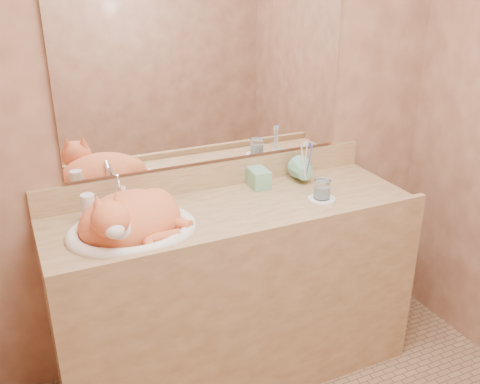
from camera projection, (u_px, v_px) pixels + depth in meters
name	position (u px, v px, depth m)	size (l,w,h in m)	color
wall_back	(209.00, 103.00, 2.35)	(2.40, 0.02, 2.50)	brown
vanity_counter	(235.00, 293.00, 2.45)	(1.60, 0.55, 0.85)	olive
mirror	(209.00, 72.00, 2.29)	(1.30, 0.02, 0.80)	white
sink_basin	(131.00, 214.00, 2.06)	(0.50, 0.42, 0.16)	white
faucet	(120.00, 196.00, 2.22)	(0.04, 0.11, 0.16)	white
cat	(129.00, 217.00, 2.06)	(0.41, 0.34, 0.23)	#D65C31
soap_dispenser	(264.00, 172.00, 2.43)	(0.08, 0.09, 0.19)	#74BA94
toothbrush_cup	(306.00, 175.00, 2.50)	(0.12, 0.12, 0.11)	#74BA94
toothbrushes	(307.00, 160.00, 2.47)	(0.04, 0.04, 0.22)	silver
saucer	(322.00, 199.00, 2.37)	(0.12, 0.12, 0.01)	white
water_glass	(322.00, 189.00, 2.35)	(0.07, 0.07, 0.09)	silver
lotion_bottle	(89.00, 210.00, 2.12)	(0.05, 0.05, 0.13)	silver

